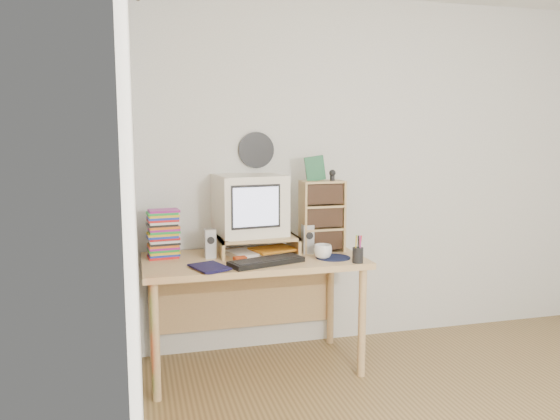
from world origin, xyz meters
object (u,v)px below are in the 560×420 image
dvd_stack (163,237)px  crt_monitor (251,205)px  cd_rack (322,216)px  diary (196,268)px  mug (323,252)px  keyboard (266,262)px  desk (251,275)px

dvd_stack → crt_monitor: bearing=-5.4°
crt_monitor → cd_rack: (0.48, -0.07, -0.08)m
dvd_stack → diary: 0.45m
crt_monitor → cd_rack: bearing=-15.9°
crt_monitor → mug: (0.41, -0.30, -0.27)m
dvd_stack → mug: size_ratio=2.30×
cd_rack → keyboard: bearing=-149.7°
desk → cd_rack: cd_rack is taller
cd_rack → diary: size_ratio=2.23×
dvd_stack → mug: bearing=-22.3°
crt_monitor → cd_rack: size_ratio=0.88×
desk → mug: bearing=-26.3°
mug → diary: (-0.82, -0.11, -0.02)m
mug → dvd_stack: bearing=163.4°
desk → cd_rack: size_ratio=2.91×
cd_rack → diary: bearing=-160.0°
cd_rack → mug: size_ratio=4.12×
keyboard → mug: (0.38, 0.05, 0.03)m
crt_monitor → dvd_stack: crt_monitor is taller
cd_rack → crt_monitor: bearing=170.8°
crt_monitor → dvd_stack: 0.60m
cd_rack → diary: (-0.89, -0.34, -0.22)m
keyboard → mug: mug is taller
dvd_stack → mug: dvd_stack is taller
desk → crt_monitor: 0.46m
crt_monitor → cd_rack: crt_monitor is taller
desk → dvd_stack: size_ratio=5.22×
keyboard → diary: bearing=170.5°
crt_monitor → keyboard: crt_monitor is taller
desk → mug: size_ratio=12.00×
desk → diary: (-0.40, -0.32, 0.16)m
keyboard → cd_rack: 0.57m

